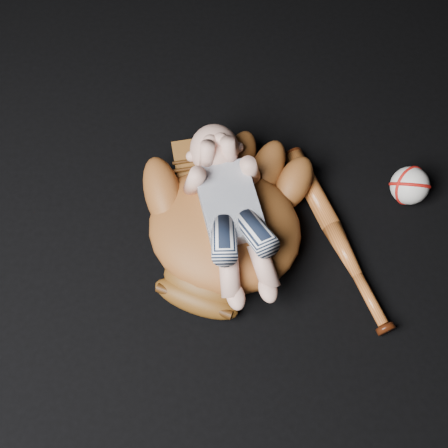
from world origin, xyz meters
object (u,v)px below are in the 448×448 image
object	(u,v)px
baseball_glove	(225,225)
baseball_bat	(337,237)
newborn_baby	(233,213)
baseball	(410,186)

from	to	relation	value
baseball_glove	baseball_bat	xyz separation A→B (m)	(0.24, -0.01, -0.05)
baseball_glove	newborn_baby	xyz separation A→B (m)	(0.02, -0.01, 0.06)
newborn_baby	baseball	size ratio (longest dim) A/B	4.62
baseball_bat	newborn_baby	bearing A→B (deg)	179.89
baseball_glove	baseball_bat	distance (m)	0.24
baseball	baseball_glove	bearing A→B (deg)	-165.82
newborn_baby	baseball_bat	bearing A→B (deg)	-12.21
baseball_glove	baseball	distance (m)	0.42
baseball	newborn_baby	bearing A→B (deg)	-164.25
newborn_baby	baseball	distance (m)	0.42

